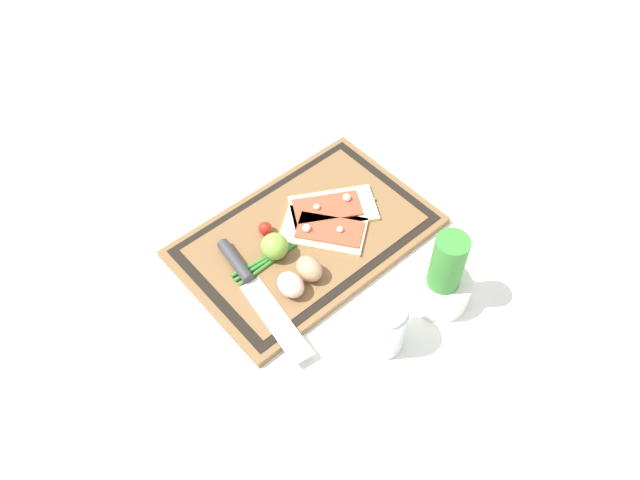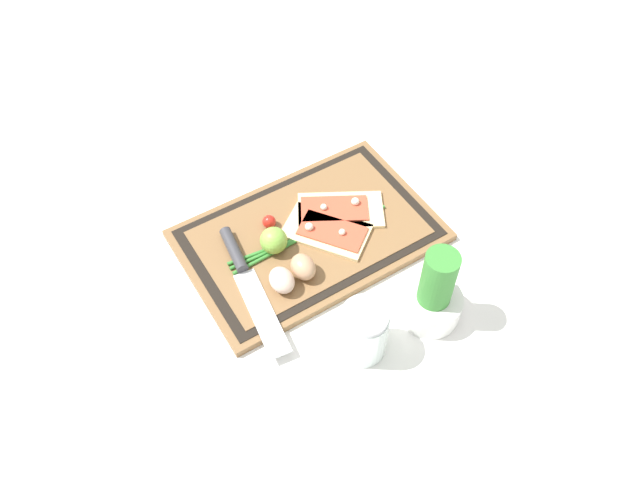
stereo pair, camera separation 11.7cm
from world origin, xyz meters
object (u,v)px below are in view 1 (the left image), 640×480
object	(u,v)px
pizza_slice_near	(332,208)
herb_pot	(443,280)
egg_pink	(291,285)
sauce_jar	(382,326)
knife	(247,279)
egg_brown	(309,269)
lime	(276,247)
pizza_slice_far	(325,230)
cherry_tomato_red	(265,228)

from	to	relation	value
pizza_slice_near	herb_pot	bearing A→B (deg)	92.62
egg_pink	sauce_jar	xyz separation A→B (m)	(-0.06, 0.17, 0.01)
knife	egg_brown	distance (m)	0.11
pizza_slice_near	lime	bearing A→B (deg)	5.77
pizza_slice_far	pizza_slice_near	bearing A→B (deg)	-146.17
pizza_slice_far	lime	xyz separation A→B (m)	(0.11, -0.02, 0.02)
pizza_slice_near	knife	distance (m)	0.23
egg_brown	lime	world-z (taller)	lime
lime	herb_pot	bearing A→B (deg)	122.97
pizza_slice_far	knife	bearing A→B (deg)	-2.10
egg_pink	sauce_jar	bearing A→B (deg)	109.28
egg_pink	knife	bearing A→B (deg)	-57.25
herb_pot	egg_pink	bearing A→B (deg)	-42.02
pizza_slice_near	egg_pink	distance (m)	0.21
lime	cherry_tomato_red	distance (m)	0.06
pizza_slice_far	egg_pink	size ratio (longest dim) A/B	3.37
egg_brown	sauce_jar	bearing A→B (deg)	93.96
knife	sauce_jar	world-z (taller)	sauce_jar
pizza_slice_near	lime	distance (m)	0.16
knife	lime	size ratio (longest dim) A/B	5.57
knife	sauce_jar	xyz separation A→B (m)	(-0.10, 0.24, 0.02)
cherry_tomato_red	herb_pot	distance (m)	0.35
pizza_slice_far	egg_pink	bearing A→B (deg)	24.67
pizza_slice_near	egg_brown	world-z (taller)	egg_brown
sauce_jar	pizza_slice_near	bearing A→B (deg)	-115.53
lime	herb_pot	world-z (taller)	herb_pot
herb_pot	sauce_jar	world-z (taller)	herb_pot
pizza_slice_near	sauce_jar	size ratio (longest dim) A/B	1.75
egg_pink	cherry_tomato_red	size ratio (longest dim) A/B	2.08
knife	cherry_tomato_red	xyz separation A→B (m)	(-0.09, -0.07, 0.01)
sauce_jar	herb_pot	bearing A→B (deg)	176.14
pizza_slice_near	pizza_slice_far	world-z (taller)	same
cherry_tomato_red	herb_pot	world-z (taller)	herb_pot
egg_pink	herb_pot	distance (m)	0.27
pizza_slice_near	cherry_tomato_red	bearing A→B (deg)	-16.81
sauce_jar	pizza_slice_far	bearing A→B (deg)	-108.48
knife	sauce_jar	bearing A→B (deg)	113.52
egg_brown	herb_pot	world-z (taller)	herb_pot
knife	egg_pink	size ratio (longest dim) A/B	5.26
pizza_slice_far	egg_brown	size ratio (longest dim) A/B	3.37
cherry_tomato_red	sauce_jar	size ratio (longest dim) A/B	0.24
knife	herb_pot	xyz separation A→B (m)	(-0.24, 0.25, 0.03)
pizza_slice_far	cherry_tomato_red	xyz separation A→B (m)	(0.09, -0.07, 0.01)
pizza_slice_near	egg_brown	size ratio (longest dim) A/B	3.51
cherry_tomato_red	egg_pink	bearing A→B (deg)	69.98
egg_pink	herb_pot	world-z (taller)	herb_pot
lime	herb_pot	size ratio (longest dim) A/B	0.30
lime	pizza_slice_near	bearing A→B (deg)	-174.23
egg_pink	herb_pot	bearing A→B (deg)	137.98
egg_pink	sauce_jar	world-z (taller)	sauce_jar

